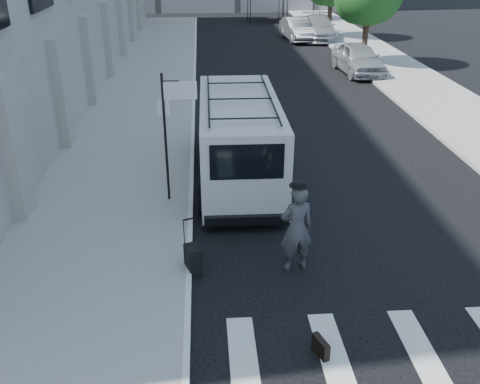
{
  "coord_description": "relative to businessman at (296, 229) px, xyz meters",
  "views": [
    {
      "loc": [
        -1.57,
        -10.23,
        6.75
      ],
      "look_at": [
        -0.77,
        1.09,
        1.3
      ],
      "focal_mm": 40.0,
      "sensor_mm": 36.0,
      "label": 1
    }
  ],
  "objects": [
    {
      "name": "ground",
      "position": [
        -0.36,
        0.24,
        -1.02
      ],
      "size": [
        120.0,
        120.0,
        0.0
      ],
      "primitive_type": "plane",
      "color": "black",
      "rests_on": "ground"
    },
    {
      "name": "sidewalk_left",
      "position": [
        -4.61,
        16.24,
        -0.94
      ],
      "size": [
        4.5,
        48.0,
        0.15
      ],
      "primitive_type": "cube",
      "color": "gray",
      "rests_on": "ground"
    },
    {
      "name": "sidewalk_right",
      "position": [
        8.64,
        20.24,
        -0.94
      ],
      "size": [
        4.0,
        56.0,
        0.15
      ],
      "primitive_type": "cube",
      "color": "gray",
      "rests_on": "ground"
    },
    {
      "name": "sign_pole",
      "position": [
        -2.73,
        3.44,
        1.64
      ],
      "size": [
        1.03,
        0.07,
        3.5
      ],
      "color": "black",
      "rests_on": "sidewalk_left"
    },
    {
      "name": "businessman",
      "position": [
        0.0,
        0.0,
        0.0
      ],
      "size": [
        0.82,
        0.62,
        2.03
      ],
      "primitive_type": "imported",
      "rotation": [
        0.0,
        0.0,
        3.33
      ],
      "color": "#3D3D40",
      "rests_on": "ground"
    },
    {
      "name": "briefcase",
      "position": [
        0.01,
        -2.76,
        -0.85
      ],
      "size": [
        0.26,
        0.45,
        0.34
      ],
      "primitive_type": "cube",
      "rotation": [
        0.0,
        0.0,
        0.34
      ],
      "color": "black",
      "rests_on": "ground"
    },
    {
      "name": "suitcase",
      "position": [
        -2.26,
        -0.03,
        -0.68
      ],
      "size": [
        0.42,
        0.52,
        1.26
      ],
      "rotation": [
        0.0,
        0.0,
        0.34
      ],
      "color": "black",
      "rests_on": "ground"
    },
    {
      "name": "cargo_van",
      "position": [
        -0.92,
        4.97,
        0.29
      ],
      "size": [
        2.47,
        6.84,
        2.54
      ],
      "rotation": [
        0.0,
        0.0,
        -0.01
      ],
      "color": "silver",
      "rests_on": "ground"
    },
    {
      "name": "parked_car_a",
      "position": [
        6.44,
        18.5,
        -0.22
      ],
      "size": [
        2.21,
        4.82,
        1.6
      ],
      "primitive_type": "imported",
      "rotation": [
        0.0,
        0.0,
        0.07
      ],
      "color": "#9A9EA2",
      "rests_on": "ground"
    },
    {
      "name": "parked_car_b",
      "position": [
        4.87,
        28.78,
        -0.25
      ],
      "size": [
        2.04,
        4.77,
        1.53
      ],
      "primitive_type": "imported",
      "rotation": [
        0.0,
        0.0,
        0.09
      ],
      "color": "#56585E",
      "rests_on": "ground"
    },
    {
      "name": "parked_car_c",
      "position": [
        6.44,
        29.11,
        -0.2
      ],
      "size": [
        2.9,
        5.84,
        1.63
      ],
      "primitive_type": "imported",
      "rotation": [
        0.0,
        0.0,
        -0.11
      ],
      "color": "#A5A9AD",
      "rests_on": "ground"
    }
  ]
}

